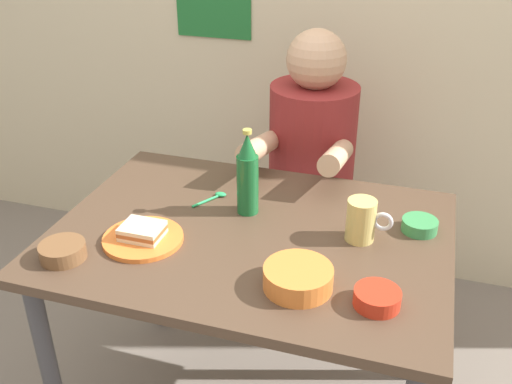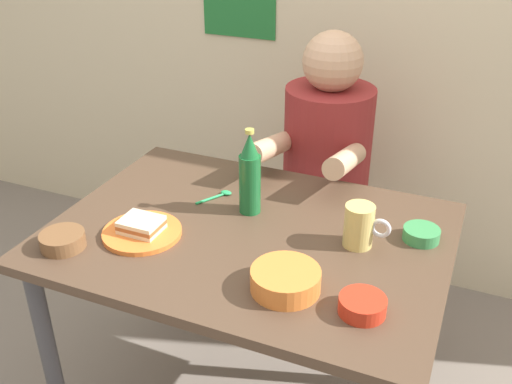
{
  "view_description": "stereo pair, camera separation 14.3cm",
  "coord_description": "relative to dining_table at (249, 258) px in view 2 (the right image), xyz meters",
  "views": [
    {
      "loc": [
        0.42,
        -1.32,
        1.61
      ],
      "look_at": [
        0.0,
        0.05,
        0.84
      ],
      "focal_mm": 40.78,
      "sensor_mm": 36.0,
      "label": 1
    },
    {
      "loc": [
        0.56,
        -1.27,
        1.61
      ],
      "look_at": [
        0.0,
        0.05,
        0.84
      ],
      "focal_mm": 40.78,
      "sensor_mm": 36.0,
      "label": 2
    }
  ],
  "objects": [
    {
      "name": "person_seated",
      "position": [
        0.04,
        0.62,
        0.12
      ],
      "size": [
        0.33,
        0.56,
        0.72
      ],
      "color": "maroon",
      "rests_on": "stool"
    },
    {
      "name": "soup_bowl_orange",
      "position": [
        0.19,
        -0.21,
        0.12
      ],
      "size": [
        0.17,
        0.17,
        0.05
      ],
      "color": "orange",
      "rests_on": "dining_table"
    },
    {
      "name": "stool",
      "position": [
        0.04,
        0.63,
        -0.3
      ],
      "size": [
        0.34,
        0.34,
        0.45
      ],
      "color": "#4C4C51",
      "rests_on": "ground"
    },
    {
      "name": "spoon",
      "position": [
        -0.16,
        0.15,
        0.1
      ],
      "size": [
        0.08,
        0.11,
        0.01
      ],
      "color": "#26A559",
      "rests_on": "dining_table"
    },
    {
      "name": "plate_orange",
      "position": [
        -0.27,
        -0.13,
        0.1
      ],
      "size": [
        0.22,
        0.22,
        0.01
      ],
      "primitive_type": "cylinder",
      "color": "orange",
      "rests_on": "dining_table"
    },
    {
      "name": "condiment_bowl_brown",
      "position": [
        -0.43,
        -0.27,
        0.12
      ],
      "size": [
        0.12,
        0.12,
        0.04
      ],
      "color": "brown",
      "rests_on": "dining_table"
    },
    {
      "name": "beer_bottle",
      "position": [
        -0.04,
        0.1,
        0.21
      ],
      "size": [
        0.06,
        0.06,
        0.26
      ],
      "color": "#19602D",
      "rests_on": "dining_table"
    },
    {
      "name": "sandwich",
      "position": [
        -0.27,
        -0.13,
        0.13
      ],
      "size": [
        0.11,
        0.09,
        0.04
      ],
      "color": "beige",
      "rests_on": "plate_orange"
    },
    {
      "name": "sauce_bowl_chili",
      "position": [
        0.38,
        -0.22,
        0.12
      ],
      "size": [
        0.11,
        0.11,
        0.04
      ],
      "color": "red",
      "rests_on": "dining_table"
    },
    {
      "name": "dip_bowl_green",
      "position": [
        0.45,
        0.14,
        0.11
      ],
      "size": [
        0.1,
        0.1,
        0.03
      ],
      "color": "#388C4C",
      "rests_on": "dining_table"
    },
    {
      "name": "dining_table",
      "position": [
        0.0,
        0.0,
        0.0
      ],
      "size": [
        1.1,
        0.8,
        0.74
      ],
      "color": "#4C3828",
      "rests_on": "ground"
    },
    {
      "name": "beer_mug",
      "position": [
        0.3,
        0.05,
        0.15
      ],
      "size": [
        0.13,
        0.08,
        0.12
      ],
      "color": "#D1BC66",
      "rests_on": "dining_table"
    }
  ]
}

